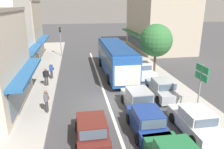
{
  "coord_description": "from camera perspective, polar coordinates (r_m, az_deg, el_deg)",
  "views": [
    {
      "loc": [
        -2.29,
        -15.29,
        7.35
      ],
      "look_at": [
        0.89,
        3.25,
        1.2
      ],
      "focal_mm": 35.0,
      "sensor_mm": 36.0,
      "label": 1
    }
  ],
  "objects": [
    {
      "name": "city_bus",
      "position": [
        23.39,
        0.95,
        4.58
      ],
      "size": [
        2.79,
        10.87,
        3.23
      ],
      "color": "#1E4C99",
      "rests_on": "ground"
    },
    {
      "name": "sidewalk_left",
      "position": [
        22.95,
        -20.52,
        -1.59
      ],
      "size": [
        5.2,
        44.0,
        0.14
      ],
      "primitive_type": "cube",
      "color": "#A39E96",
      "rests_on": "ground"
    },
    {
      "name": "parked_sedan_kerb_front",
      "position": [
        14.11,
        21.06,
        -11.52
      ],
      "size": [
        1.92,
        4.21,
        1.47
      ],
      "color": "silver",
      "rests_on": "ground"
    },
    {
      "name": "building_right_far",
      "position": [
        37.62,
        12.15,
        14.12
      ],
      "size": [
        8.74,
        13.38,
        10.0
      ],
      "color": "#B2A38E",
      "rests_on": "ground"
    },
    {
      "name": "traffic_light_downstreet",
      "position": [
        32.02,
        -13.34,
        9.56
      ],
      "size": [
        0.33,
        0.24,
        4.2
      ],
      "color": "gray",
      "rests_on": "ground"
    },
    {
      "name": "lane_centre_line",
      "position": [
        20.76,
        -2.77,
        -2.63
      ],
      "size": [
        0.2,
        28.0,
        0.01
      ],
      "primitive_type": "cube",
      "color": "silver",
      "rests_on": "ground"
    },
    {
      "name": "parked_sedan_kerb_third",
      "position": [
        23.18,
        7.76,
        1.17
      ],
      "size": [
        2.01,
        4.26,
        1.47
      ],
      "color": "silver",
      "rests_on": "ground"
    },
    {
      "name": "hatchback_adjacent_lane_trail",
      "position": [
        13.32,
        9.0,
        -12.06
      ],
      "size": [
        1.87,
        3.73,
        1.54
      ],
      "color": "navy",
      "rests_on": "ground"
    },
    {
      "name": "pedestrian_with_handbag_near",
      "position": [
        15.7,
        -16.78,
        -6.31
      ],
      "size": [
        0.31,
        0.66,
        1.63
      ],
      "color": "#333338",
      "rests_on": "sidewalk_left"
    },
    {
      "name": "hatchback_adjacent_lane_lead",
      "position": [
        12.38,
        -5.29,
        -14.43
      ],
      "size": [
        1.83,
        3.71,
        1.54
      ],
      "color": "#561E19",
      "rests_on": "ground"
    },
    {
      "name": "kerb_right",
      "position": [
        24.05,
        11.45,
        0.09
      ],
      "size": [
        2.8,
        44.0,
        0.12
      ],
      "primitive_type": "cube",
      "color": "#A39E96",
      "rests_on": "ground"
    },
    {
      "name": "street_tree_right",
      "position": [
        22.72,
        11.43,
        8.69
      ],
      "size": [
        3.31,
        3.31,
        5.44
      ],
      "color": "brown",
      "rests_on": "ground"
    },
    {
      "name": "ground_plane",
      "position": [
        17.12,
        -1.1,
        -7.33
      ],
      "size": [
        140.0,
        140.0,
        0.0
      ],
      "primitive_type": "plane",
      "color": "#3F3F42"
    },
    {
      "name": "pedestrian_browsing_midblock",
      "position": [
        22.55,
        -15.57,
        1.24
      ],
      "size": [
        0.41,
        0.65,
        1.63
      ],
      "color": "#333338",
      "rests_on": "sidewalk_left"
    },
    {
      "name": "hatchback_behind_bus_near",
      "position": [
        16.03,
        6.75,
        -6.5
      ],
      "size": [
        1.91,
        3.75,
        1.54
      ],
      "color": "#9EA3A8",
      "rests_on": "ground"
    },
    {
      "name": "directional_road_sign",
      "position": [
        15.51,
        22.29,
        -0.73
      ],
      "size": [
        0.1,
        1.4,
        3.6
      ],
      "color": "gray",
      "rests_on": "ground"
    },
    {
      "name": "pedestrian_far_walker",
      "position": [
        20.71,
        -16.85,
        -0.36
      ],
      "size": [
        0.51,
        0.37,
        1.63
      ],
      "color": "#333338",
      "rests_on": "sidewalk_left"
    },
    {
      "name": "shopfront_far_end",
      "position": [
        32.47,
        -24.15,
        10.45
      ],
      "size": [
        7.43,
        7.27,
        7.8
      ],
      "color": "#B2A38E",
      "rests_on": "ground"
    },
    {
      "name": "parked_sedan_kerb_second",
      "position": [
        18.44,
        13.1,
        -3.65
      ],
      "size": [
        1.94,
        4.22,
        1.47
      ],
      "color": "#9EA3A8",
      "rests_on": "ground"
    }
  ]
}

